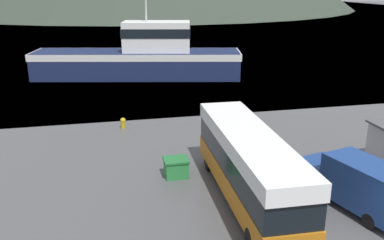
{
  "coord_description": "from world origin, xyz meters",
  "views": [
    {
      "loc": [
        -9.3,
        -12.27,
        10.15
      ],
      "look_at": [
        -3.85,
        12.2,
        2.0
      ],
      "focal_mm": 40.0,
      "sensor_mm": 36.0,
      "label": 1
    }
  ],
  "objects_px": {
    "tour_bus": "(248,164)",
    "delivery_van": "(358,183)",
    "fishing_boat": "(141,57)",
    "storage_bin": "(176,167)"
  },
  "relations": [
    {
      "from": "tour_bus",
      "to": "delivery_van",
      "type": "relative_size",
      "value": 1.77
    },
    {
      "from": "tour_bus",
      "to": "delivery_van",
      "type": "distance_m",
      "value": 5.1
    },
    {
      "from": "delivery_van",
      "to": "fishing_boat",
      "type": "distance_m",
      "value": 31.83
    },
    {
      "from": "fishing_boat",
      "to": "storage_bin",
      "type": "distance_m",
      "value": 25.96
    },
    {
      "from": "tour_bus",
      "to": "delivery_van",
      "type": "bearing_deg",
      "value": -19.39
    },
    {
      "from": "fishing_boat",
      "to": "storage_bin",
      "type": "relative_size",
      "value": 17.41
    },
    {
      "from": "delivery_van",
      "to": "storage_bin",
      "type": "relative_size",
      "value": 4.7
    },
    {
      "from": "tour_bus",
      "to": "fishing_boat",
      "type": "relative_size",
      "value": 0.48
    },
    {
      "from": "delivery_van",
      "to": "fishing_boat",
      "type": "bearing_deg",
      "value": 87.5
    },
    {
      "from": "storage_bin",
      "to": "delivery_van",
      "type": "bearing_deg",
      "value": -34.51
    }
  ]
}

